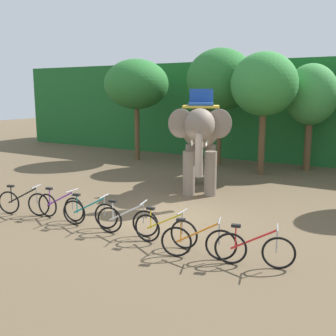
% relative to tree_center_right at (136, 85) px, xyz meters
% --- Properties ---
extents(ground_plane, '(80.00, 80.00, 0.00)m').
position_rel_tree_center_right_xyz_m(ground_plane, '(6.77, -8.20, -4.04)').
color(ground_plane, brown).
extents(foliage_hedge, '(36.00, 6.00, 5.31)m').
position_rel_tree_center_right_xyz_m(foliage_hedge, '(6.77, 5.87, -1.39)').
color(foliage_hedge, '#1E6028').
rests_on(foliage_hedge, ground).
extents(tree_center_right, '(3.42, 3.42, 5.37)m').
position_rel_tree_center_right_xyz_m(tree_center_right, '(0.00, 0.00, 0.00)').
color(tree_center_right, brown).
rests_on(tree_center_right, ground).
extents(tree_far_right, '(3.33, 3.33, 5.77)m').
position_rel_tree_center_right_xyz_m(tree_far_right, '(4.49, 0.81, 0.20)').
color(tree_far_right, brown).
rests_on(tree_far_right, ground).
extents(tree_far_left, '(2.89, 2.89, 5.38)m').
position_rel_tree_center_right_xyz_m(tree_far_left, '(7.10, -0.45, -0.07)').
color(tree_far_left, brown).
rests_on(tree_far_left, ground).
extents(tree_right, '(2.43, 2.43, 4.94)m').
position_rel_tree_center_right_xyz_m(tree_right, '(8.65, 1.63, -0.53)').
color(tree_right, brown).
rests_on(tree_right, ground).
extents(elephant, '(3.03, 4.15, 3.78)m').
position_rel_tree_center_right_xyz_m(elephant, '(6.19, -4.71, -1.84)').
color(elephant, gray).
rests_on(elephant, ground).
extents(bike_black, '(1.64, 0.69, 0.92)m').
position_rel_tree_center_right_xyz_m(bike_black, '(2.97, -10.11, -3.66)').
color(bike_black, black).
rests_on(bike_black, ground).
extents(bike_purple, '(1.71, 0.52, 0.92)m').
position_rel_tree_center_right_xyz_m(bike_purple, '(4.23, -9.83, -3.66)').
color(bike_purple, black).
rests_on(bike_purple, ground).
extents(bike_teal, '(1.68, 0.55, 0.92)m').
position_rel_tree_center_right_xyz_m(bike_teal, '(5.43, -9.91, -3.66)').
color(bike_teal, black).
rests_on(bike_teal, ground).
extents(bike_white, '(1.67, 0.60, 0.92)m').
position_rel_tree_center_right_xyz_m(bike_white, '(6.70, -9.90, -3.66)').
color(bike_white, black).
rests_on(bike_white, ground).
extents(bike_yellow, '(1.71, 0.52, 0.92)m').
position_rel_tree_center_right_xyz_m(bike_yellow, '(7.92, -10.01, -3.66)').
color(bike_yellow, black).
rests_on(bike_yellow, ground).
extents(bike_orange, '(1.63, 0.72, 0.92)m').
position_rel_tree_center_right_xyz_m(bike_orange, '(8.97, -10.31, -3.66)').
color(bike_orange, black).
rests_on(bike_orange, ground).
extents(bike_red, '(1.66, 0.64, 0.92)m').
position_rel_tree_center_right_xyz_m(bike_red, '(10.18, -10.09, -3.66)').
color(bike_red, black).
rests_on(bike_red, ground).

